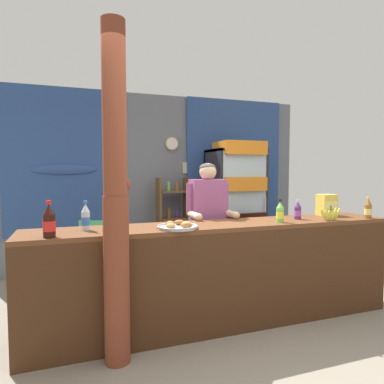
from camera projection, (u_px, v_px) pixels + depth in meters
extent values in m
plane|color=gray|center=(190.00, 302.00, 3.88)|extent=(6.93, 6.93, 0.00)
cube|color=slate|center=(156.00, 181.00, 5.36)|extent=(4.89, 0.12, 2.68)
cube|color=#2D4C89|center=(65.00, 162.00, 4.81)|extent=(1.64, 0.04, 2.11)
ellipsoid|color=#2D4C89|center=(65.00, 170.00, 4.80)|extent=(0.90, 0.10, 0.16)
cube|color=#2D4C89|center=(235.00, 163.00, 5.69)|extent=(1.70, 0.04, 2.11)
ellipsoid|color=#2D4C89|center=(235.00, 170.00, 5.68)|extent=(0.93, 0.10, 0.16)
cylinder|color=tan|center=(172.00, 144.00, 5.32)|extent=(0.21, 0.03, 0.21)
cylinder|color=white|center=(172.00, 144.00, 5.31)|extent=(0.18, 0.01, 0.18)
cube|color=beige|center=(190.00, 168.00, 5.44)|extent=(0.24, 0.02, 0.18)
cube|color=brown|center=(221.00, 225.00, 3.28)|extent=(3.63, 0.56, 0.04)
cube|color=#432715|center=(232.00, 284.00, 3.07)|extent=(3.63, 0.04, 0.95)
cube|color=#432715|center=(19.00, 298.00, 2.73)|extent=(0.08, 0.50, 0.95)
cube|color=#432715|center=(361.00, 260.00, 3.89)|extent=(0.08, 0.50, 0.95)
cylinder|color=brown|center=(117.00, 280.00, 2.62)|extent=(0.20, 0.20, 1.31)
cylinder|color=brown|center=(114.00, 109.00, 2.53)|extent=(0.18, 0.18, 1.31)
ellipsoid|color=brown|center=(127.00, 185.00, 2.60)|extent=(0.06, 0.05, 0.08)
cube|color=#232328|center=(227.00, 207.00, 5.54)|extent=(0.78, 0.04, 1.83)
cube|color=#232328|center=(213.00, 210.00, 5.13)|extent=(0.04, 0.65, 1.83)
cube|color=#232328|center=(256.00, 208.00, 5.37)|extent=(0.04, 0.65, 1.83)
cube|color=#232328|center=(235.00, 151.00, 5.20)|extent=(0.78, 0.65, 0.04)
cube|color=#232328|center=(234.00, 264.00, 5.31)|extent=(0.78, 0.65, 0.08)
cube|color=silver|center=(244.00, 208.00, 4.96)|extent=(0.72, 0.02, 1.67)
cylinder|color=#B7B7BC|center=(265.00, 210.00, 5.04)|extent=(0.02, 0.02, 0.40)
cube|color=silver|center=(235.00, 224.00, 5.27)|extent=(0.70, 0.57, 0.02)
cube|color=black|center=(239.00, 218.00, 5.14)|extent=(0.66, 0.53, 0.20)
cube|color=silver|center=(235.00, 190.00, 5.23)|extent=(0.70, 0.57, 0.02)
cube|color=orange|center=(239.00, 183.00, 5.10)|extent=(0.66, 0.53, 0.20)
cube|color=silver|center=(235.00, 156.00, 5.20)|extent=(0.70, 0.57, 0.02)
cube|color=orange|center=(239.00, 148.00, 5.07)|extent=(0.66, 0.53, 0.20)
cube|color=brown|center=(159.00, 224.00, 5.10)|extent=(0.04, 0.28, 1.40)
cube|color=brown|center=(186.00, 223.00, 5.24)|extent=(0.04, 0.28, 1.40)
cube|color=brown|center=(173.00, 191.00, 5.14)|extent=(0.44, 0.28, 0.02)
cylinder|color=#75C64C|center=(169.00, 186.00, 5.11)|extent=(0.05, 0.05, 0.14)
cylinder|color=brown|center=(177.00, 186.00, 5.16)|extent=(0.06, 0.06, 0.14)
cube|color=brown|center=(173.00, 219.00, 5.17)|extent=(0.44, 0.28, 0.02)
cylinder|color=brown|center=(169.00, 213.00, 5.14)|extent=(0.05, 0.05, 0.15)
cylinder|color=#56286B|center=(177.00, 214.00, 5.18)|extent=(0.05, 0.05, 0.12)
cube|color=brown|center=(173.00, 246.00, 5.19)|extent=(0.44, 0.28, 0.02)
cylinder|color=silver|center=(169.00, 241.00, 5.17)|extent=(0.06, 0.06, 0.13)
cylinder|color=#56286B|center=(177.00, 241.00, 5.21)|extent=(0.06, 0.06, 0.11)
cube|color=#4CC675|center=(90.00, 256.00, 4.20)|extent=(0.57, 0.57, 0.04)
cube|color=#4CC675|center=(95.00, 236.00, 4.39)|extent=(0.40, 0.19, 0.40)
cylinder|color=#4CC675|center=(70.00, 278.00, 4.03)|extent=(0.04, 0.04, 0.44)
cylinder|color=#4CC675|center=(101.00, 279.00, 4.02)|extent=(0.04, 0.04, 0.44)
cylinder|color=#4CC675|center=(81.00, 269.00, 4.41)|extent=(0.04, 0.04, 0.44)
cylinder|color=#4CC675|center=(110.00, 269.00, 4.40)|extent=(0.04, 0.04, 0.44)
cube|color=#4CC675|center=(74.00, 247.00, 4.20)|extent=(0.18, 0.38, 0.03)
cube|color=#4CC675|center=(106.00, 247.00, 4.19)|extent=(0.18, 0.38, 0.03)
cylinder|color=#28282D|center=(201.00, 266.00, 3.77)|extent=(0.11, 0.11, 0.88)
cylinder|color=#28282D|center=(214.00, 265.00, 3.83)|extent=(0.11, 0.11, 0.88)
cube|color=#934C7F|center=(208.00, 203.00, 3.76)|extent=(0.39, 0.20, 0.53)
sphere|color=#DBB28E|center=(208.00, 172.00, 3.73)|extent=(0.19, 0.19, 0.19)
ellipsoid|color=#4C4742|center=(208.00, 168.00, 3.74)|extent=(0.18, 0.18, 0.10)
cylinder|color=#934C7F|center=(190.00, 199.00, 3.68)|extent=(0.08, 0.08, 0.34)
cylinder|color=#DBB28E|center=(194.00, 215.00, 3.55)|extent=(0.07, 0.26, 0.07)
sphere|color=#DBB28E|center=(199.00, 217.00, 3.43)|extent=(0.08, 0.08, 0.08)
cylinder|color=#934C7F|center=(225.00, 198.00, 3.82)|extent=(0.08, 0.08, 0.34)
cylinder|color=#DBB28E|center=(231.00, 214.00, 3.69)|extent=(0.07, 0.26, 0.07)
sphere|color=#DBB28E|center=(236.00, 215.00, 3.57)|extent=(0.08, 0.08, 0.08)
cylinder|color=black|center=(49.00, 226.00, 2.58)|extent=(0.09, 0.09, 0.18)
cone|color=black|center=(49.00, 209.00, 2.58)|extent=(0.09, 0.09, 0.08)
cylinder|color=red|center=(49.00, 202.00, 2.57)|extent=(0.04, 0.04, 0.03)
cylinder|color=red|center=(49.00, 226.00, 2.58)|extent=(0.09, 0.09, 0.08)
cylinder|color=brown|center=(368.00, 212.00, 3.62)|extent=(0.07, 0.07, 0.14)
cone|color=brown|center=(368.00, 202.00, 3.61)|extent=(0.07, 0.07, 0.07)
cylinder|color=#E5CC4C|center=(368.00, 198.00, 3.61)|extent=(0.03, 0.03, 0.02)
cylinder|color=#E5D166|center=(368.00, 212.00, 3.62)|extent=(0.07, 0.07, 0.07)
cylinder|color=#75C64C|center=(280.00, 215.00, 3.35)|extent=(0.07, 0.07, 0.14)
cone|color=#75C64C|center=(280.00, 205.00, 3.34)|extent=(0.07, 0.07, 0.06)
cylinder|color=black|center=(280.00, 200.00, 3.34)|extent=(0.03, 0.03, 0.02)
cylinder|color=yellow|center=(280.00, 215.00, 3.35)|extent=(0.08, 0.08, 0.06)
cylinder|color=silver|center=(86.00, 221.00, 2.90)|extent=(0.07, 0.07, 0.16)
cone|color=silver|center=(85.00, 208.00, 2.89)|extent=(0.07, 0.07, 0.07)
cylinder|color=blue|center=(85.00, 202.00, 2.89)|extent=(0.03, 0.03, 0.03)
cylinder|color=blue|center=(86.00, 221.00, 2.90)|extent=(0.07, 0.07, 0.07)
cylinder|color=#56286B|center=(298.00, 213.00, 3.56)|extent=(0.07, 0.07, 0.13)
cone|color=#56286B|center=(298.00, 204.00, 3.55)|extent=(0.07, 0.07, 0.06)
cylinder|color=silver|center=(298.00, 201.00, 3.55)|extent=(0.03, 0.03, 0.02)
cylinder|color=purple|center=(298.00, 213.00, 3.56)|extent=(0.07, 0.07, 0.06)
cube|color=#EAD14C|center=(326.00, 205.00, 3.86)|extent=(0.19, 0.15, 0.24)
cube|color=#FFFF8C|center=(331.00, 206.00, 3.78)|extent=(0.17, 0.00, 0.08)
cylinder|color=#BCBCC1|center=(178.00, 228.00, 2.99)|extent=(0.35, 0.35, 0.02)
torus|color=#BCBCC1|center=(178.00, 226.00, 2.99)|extent=(0.36, 0.36, 0.02)
ellipsoid|color=#C68947|center=(186.00, 224.00, 3.03)|extent=(0.08, 0.07, 0.04)
ellipsoid|color=#A36638|center=(179.00, 222.00, 3.09)|extent=(0.10, 0.06, 0.05)
ellipsoid|color=#A36638|center=(170.00, 224.00, 3.01)|extent=(0.08, 0.09, 0.05)
ellipsoid|color=#C68947|center=(170.00, 225.00, 2.93)|extent=(0.08, 0.09, 0.04)
ellipsoid|color=#B2753D|center=(187.00, 225.00, 2.91)|extent=(0.11, 0.06, 0.05)
ellipsoid|color=#DBCC42|center=(324.00, 215.00, 3.44)|extent=(0.10, 0.03, 0.14)
ellipsoid|color=#DBCC42|center=(327.00, 215.00, 3.45)|extent=(0.06, 0.04, 0.13)
ellipsoid|color=#DBCC42|center=(329.00, 216.00, 3.47)|extent=(0.05, 0.04, 0.11)
ellipsoid|color=#DBCC42|center=(333.00, 216.00, 3.47)|extent=(0.05, 0.03, 0.12)
ellipsoid|color=#DBCC42|center=(335.00, 214.00, 3.49)|extent=(0.07, 0.04, 0.14)
ellipsoid|color=#DBCC42|center=(337.00, 214.00, 3.50)|extent=(0.10, 0.03, 0.14)
cylinder|color=olive|center=(331.00, 208.00, 3.47)|extent=(0.02, 0.02, 0.05)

